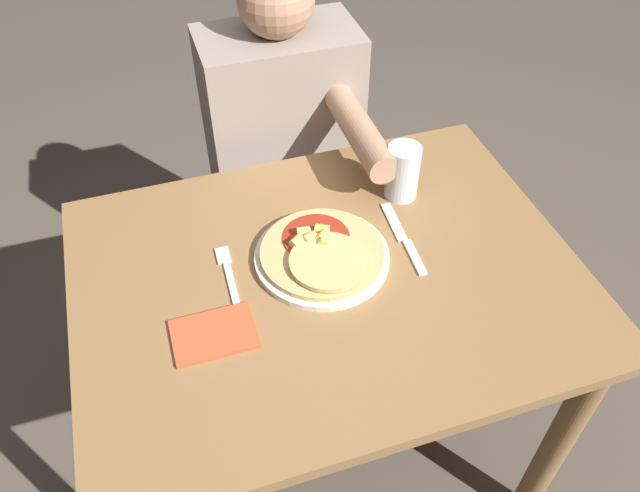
{
  "coord_description": "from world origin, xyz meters",
  "views": [
    {
      "loc": [
        -0.27,
        -0.78,
        1.68
      ],
      "look_at": [
        -0.0,
        0.04,
        0.79
      ],
      "focal_mm": 35.0,
      "sensor_mm": 36.0,
      "label": 1
    }
  ],
  "objects_px": {
    "plate": "(320,257)",
    "knife": "(404,239)",
    "pizza": "(321,253)",
    "fork": "(228,273)",
    "person_diner": "(285,140)",
    "dining_table": "(328,314)",
    "drinking_glass": "(403,172)"
  },
  "relations": [
    {
      "from": "dining_table",
      "to": "knife",
      "type": "bearing_deg",
      "value": 12.6
    },
    {
      "from": "pizza",
      "to": "fork",
      "type": "relative_size",
      "value": 1.43
    },
    {
      "from": "plate",
      "to": "knife",
      "type": "distance_m",
      "value": 0.19
    },
    {
      "from": "plate",
      "to": "pizza",
      "type": "distance_m",
      "value": 0.02
    },
    {
      "from": "pizza",
      "to": "person_diner",
      "type": "xyz_separation_m",
      "value": [
        0.07,
        0.52,
        -0.1
      ]
    },
    {
      "from": "fork",
      "to": "person_diner",
      "type": "xyz_separation_m",
      "value": [
        0.25,
        0.5,
        -0.08
      ]
    },
    {
      "from": "plate",
      "to": "knife",
      "type": "bearing_deg",
      "value": 0.29
    },
    {
      "from": "fork",
      "to": "plate",
      "type": "bearing_deg",
      "value": -5.71
    },
    {
      "from": "knife",
      "to": "person_diner",
      "type": "distance_m",
      "value": 0.54
    },
    {
      "from": "plate",
      "to": "pizza",
      "type": "xyz_separation_m",
      "value": [
        -0.0,
        -0.0,
        0.02
      ]
    },
    {
      "from": "pizza",
      "to": "fork",
      "type": "xyz_separation_m",
      "value": [
        -0.19,
        0.02,
        -0.02
      ]
    },
    {
      "from": "person_diner",
      "to": "plate",
      "type": "bearing_deg",
      "value": -97.4
    },
    {
      "from": "person_diner",
      "to": "drinking_glass",
      "type": "bearing_deg",
      "value": -66.2
    },
    {
      "from": "pizza",
      "to": "drinking_glass",
      "type": "bearing_deg",
      "value": 31.36
    },
    {
      "from": "plate",
      "to": "person_diner",
      "type": "relative_size",
      "value": 0.24
    },
    {
      "from": "knife",
      "to": "plate",
      "type": "bearing_deg",
      "value": -179.71
    },
    {
      "from": "person_diner",
      "to": "dining_table",
      "type": "bearing_deg",
      "value": -96.45
    },
    {
      "from": "knife",
      "to": "drinking_glass",
      "type": "relative_size",
      "value": 1.73
    },
    {
      "from": "plate",
      "to": "person_diner",
      "type": "xyz_separation_m",
      "value": [
        0.07,
        0.52,
        -0.08
      ]
    },
    {
      "from": "dining_table",
      "to": "pizza",
      "type": "relative_size",
      "value": 3.98
    },
    {
      "from": "dining_table",
      "to": "plate",
      "type": "xyz_separation_m",
      "value": [
        -0.0,
        0.04,
        0.14
      ]
    },
    {
      "from": "dining_table",
      "to": "drinking_glass",
      "type": "height_order",
      "value": "drinking_glass"
    },
    {
      "from": "fork",
      "to": "knife",
      "type": "relative_size",
      "value": 0.79
    },
    {
      "from": "plate",
      "to": "fork",
      "type": "height_order",
      "value": "plate"
    },
    {
      "from": "dining_table",
      "to": "drinking_glass",
      "type": "bearing_deg",
      "value": 37.66
    },
    {
      "from": "knife",
      "to": "dining_table",
      "type": "bearing_deg",
      "value": -167.4
    },
    {
      "from": "pizza",
      "to": "knife",
      "type": "relative_size",
      "value": 1.13
    },
    {
      "from": "plate",
      "to": "pizza",
      "type": "relative_size",
      "value": 1.1
    },
    {
      "from": "fork",
      "to": "pizza",
      "type": "bearing_deg",
      "value": -7.18
    },
    {
      "from": "plate",
      "to": "dining_table",
      "type": "bearing_deg",
      "value": -83.78
    },
    {
      "from": "drinking_glass",
      "to": "fork",
      "type": "bearing_deg",
      "value": -164.07
    },
    {
      "from": "plate",
      "to": "drinking_glass",
      "type": "height_order",
      "value": "drinking_glass"
    }
  ]
}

